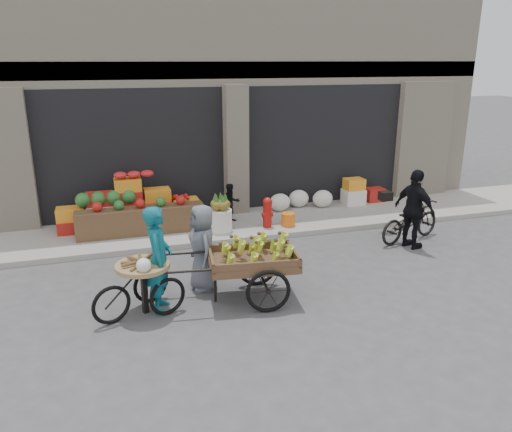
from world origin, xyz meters
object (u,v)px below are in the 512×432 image
object	(u,v)px
fire_hydrant	(267,211)
tricycle_cart	(143,280)
seated_person	(231,203)
banana_cart	(250,258)
vendor_grey	(203,247)
orange_bucket	(288,219)
bicycle	(410,221)
cyclist	(415,209)
vendor_woman	(159,259)
pineapple_bin	(221,220)

from	to	relation	value
fire_hydrant	tricycle_cart	bearing A→B (deg)	-134.71
seated_person	banana_cart	world-z (taller)	seated_person
vendor_grey	orange_bucket	bearing A→B (deg)	129.89
seated_person	banana_cart	size ratio (longest dim) A/B	0.37
tricycle_cart	seated_person	bearing A→B (deg)	36.07
banana_cart	fire_hydrant	bearing A→B (deg)	74.02
fire_hydrant	bicycle	xyz separation A→B (m)	(2.82, -1.48, -0.05)
cyclist	tricycle_cart	bearing A→B (deg)	86.10
vendor_grey	bicycle	size ratio (longest dim) A/B	0.89
vendor_woman	bicycle	size ratio (longest dim) A/B	1.00
seated_person	vendor_grey	size ratio (longest dim) A/B	0.61
bicycle	cyclist	size ratio (longest dim) A/B	1.01
banana_cart	cyclist	world-z (taller)	cyclist
vendor_woman	cyclist	size ratio (longest dim) A/B	1.02
bicycle	banana_cart	bearing A→B (deg)	95.68
vendor_woman	vendor_grey	xyz separation A→B (m)	(0.81, 0.56, -0.10)
banana_cart	bicycle	xyz separation A→B (m)	(4.18, 1.68, -0.29)
pineapple_bin	cyclist	distance (m)	4.21
fire_hydrant	banana_cart	distance (m)	3.45
seated_person	banana_cart	xyz separation A→B (m)	(-0.67, -3.81, 0.16)
orange_bucket	bicycle	distance (m)	2.73
seated_person	bicycle	xyz separation A→B (m)	(3.52, -2.13, -0.13)
orange_bucket	tricycle_cart	size ratio (longest dim) A/B	0.22
fire_hydrant	banana_cart	xyz separation A→B (m)	(-1.37, -3.16, 0.24)
fire_hydrant	seated_person	distance (m)	0.96
banana_cart	cyclist	xyz separation A→B (m)	(3.98, 1.28, 0.11)
tricycle_cart	vendor_grey	bearing A→B (deg)	8.06
orange_bucket	seated_person	distance (m)	1.42
cyclist	vendor_grey	bearing A→B (deg)	81.61
fire_hydrant	tricycle_cart	size ratio (longest dim) A/B	0.49
cyclist	banana_cart	bearing A→B (deg)	91.61
vendor_woman	seated_person	bearing A→B (deg)	-19.40
fire_hydrant	vendor_grey	size ratio (longest dim) A/B	0.47
fire_hydrant	cyclist	size ratio (longest dim) A/B	0.42
bicycle	cyclist	xyz separation A→B (m)	(-0.20, -0.40, 0.40)
seated_person	cyclist	bearing A→B (deg)	-47.29
tricycle_cart	orange_bucket	bearing A→B (deg)	18.97
banana_cart	cyclist	distance (m)	4.19
tricycle_cart	cyclist	xyz separation A→B (m)	(5.71, 1.25, 0.28)
vendor_woman	bicycle	xyz separation A→B (m)	(5.64, 1.60, -0.41)
fire_hydrant	orange_bucket	world-z (taller)	fire_hydrant
pineapple_bin	orange_bucket	xyz separation A→B (m)	(1.60, -0.10, -0.10)
banana_cart	seated_person	bearing A→B (deg)	87.50
seated_person	vendor_woman	distance (m)	4.30
seated_person	vendor_grey	distance (m)	3.43
seated_person	tricycle_cart	size ratio (longest dim) A/B	0.64
pineapple_bin	tricycle_cart	size ratio (longest dim) A/B	0.36
pineapple_bin	cyclist	world-z (taller)	cyclist
pineapple_bin	cyclist	bearing A→B (deg)	-27.39
orange_bucket	bicycle	bearing A→B (deg)	-31.61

